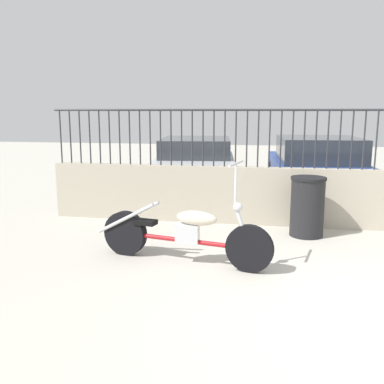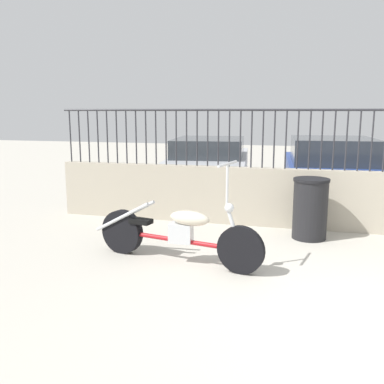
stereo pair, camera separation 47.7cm
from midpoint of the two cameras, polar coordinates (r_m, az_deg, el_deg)
name	(u,v)px [view 2 (the right image)]	position (r m, az deg, el deg)	size (l,w,h in m)	color
ground_plane	(368,327)	(4.28, 25.52, -16.03)	(40.00, 40.00, 0.00)	#B7B2A5
low_wall	(343,201)	(7.12, 21.26, -1.15)	(9.53, 0.18, 0.95)	#B2A893
fence_railing	(347,131)	(6.99, 21.87, 7.55)	(9.53, 0.04, 0.93)	#2D2D33
motorcycle_red	(170,232)	(5.33, -0.41, -5.41)	(2.29, 0.74, 1.29)	black
trash_bin	(310,209)	(6.55, 17.51, -2.14)	(0.52, 0.52, 0.90)	black
car_silver	(210,163)	(10.26, 3.72, 3.90)	(2.22, 4.53, 1.23)	black
car_blue	(330,168)	(9.55, 19.34, 2.97)	(2.07, 4.17, 1.31)	black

